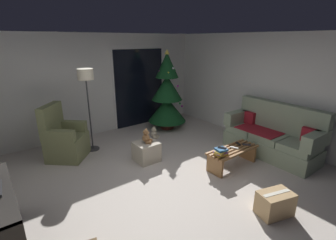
{
  "coord_description": "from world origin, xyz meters",
  "views": [
    {
      "loc": [
        -2.36,
        -2.91,
        2.35
      ],
      "look_at": [
        0.4,
        0.7,
        0.85
      ],
      "focal_mm": 26.28,
      "sensor_mm": 36.0,
      "label": 1
    }
  ],
  "objects": [
    {
      "name": "ground_plane",
      "position": [
        0.0,
        0.0,
        0.0
      ],
      "size": [
        7.0,
        7.0,
        0.0
      ],
      "primitive_type": "plane",
      "color": "#BCB2A8"
    },
    {
      "name": "wall_back",
      "position": [
        0.0,
        3.06,
        1.25
      ],
      "size": [
        5.72,
        0.12,
        2.5
      ],
      "primitive_type": "cube",
      "color": "silver",
      "rests_on": "ground"
    },
    {
      "name": "wall_right",
      "position": [
        2.86,
        0.0,
        1.25
      ],
      "size": [
        0.12,
        6.0,
        2.5
      ],
      "primitive_type": "cube",
      "color": "silver",
      "rests_on": "ground"
    },
    {
      "name": "patio_door_frame",
      "position": [
        1.14,
        2.99,
        1.1
      ],
      "size": [
        1.6,
        0.02,
        2.2
      ],
      "primitive_type": "cube",
      "color": "silver",
      "rests_on": "ground"
    },
    {
      "name": "patio_door_glass",
      "position": [
        1.14,
        2.97,
        1.05
      ],
      "size": [
        1.5,
        0.02,
        2.1
      ],
      "primitive_type": "cube",
      "color": "black",
      "rests_on": "ground"
    },
    {
      "name": "couch",
      "position": [
        2.32,
        -0.42,
        0.4
      ],
      "size": [
        0.82,
        1.96,
        1.08
      ],
      "color": "gray",
      "rests_on": "ground"
    },
    {
      "name": "coffee_table",
      "position": [
        1.2,
        -0.28,
        0.25
      ],
      "size": [
        1.1,
        0.4,
        0.37
      ],
      "color": "olive",
      "rests_on": "ground"
    },
    {
      "name": "remote_white",
      "position": [
        1.25,
        -0.28,
        0.38
      ],
      "size": [
        0.1,
        0.16,
        0.02
      ],
      "primitive_type": "cube",
      "rotation": [
        0.0,
        0.0,
        0.36
      ],
      "color": "silver",
      "rests_on": "coffee_table"
    },
    {
      "name": "remote_silver",
      "position": [
        1.06,
        -0.2,
        0.38
      ],
      "size": [
        0.16,
        0.11,
        0.02
      ],
      "primitive_type": "cube",
      "rotation": [
        0.0,
        0.0,
        5.17
      ],
      "color": "#ADADB2",
      "rests_on": "coffee_table"
    },
    {
      "name": "remote_black",
      "position": [
        1.46,
        -0.2,
        0.38
      ],
      "size": [
        0.11,
        0.16,
        0.02
      ],
      "primitive_type": "cube",
      "rotation": [
        0.0,
        0.0,
        2.67
      ],
      "color": "black",
      "rests_on": "coffee_table"
    },
    {
      "name": "remote_graphite",
      "position": [
        1.55,
        -0.34,
        0.38
      ],
      "size": [
        0.13,
        0.15,
        0.02
      ],
      "primitive_type": "cube",
      "rotation": [
        0.0,
        0.0,
        3.81
      ],
      "color": "#333338",
      "rests_on": "coffee_table"
    },
    {
      "name": "book_stack",
      "position": [
        0.81,
        -0.32,
        0.44
      ],
      "size": [
        0.28,
        0.22,
        0.14
      ],
      "color": "#B79333",
      "rests_on": "coffee_table"
    },
    {
      "name": "cell_phone",
      "position": [
        0.83,
        -0.33,
        0.51
      ],
      "size": [
        0.13,
        0.16,
        0.01
      ],
      "primitive_type": "cube",
      "rotation": [
        0.0,
        0.0,
        0.46
      ],
      "color": "black",
      "rests_on": "book_stack"
    },
    {
      "name": "christmas_tree",
      "position": [
        1.52,
        2.2,
        0.93
      ],
      "size": [
        1.02,
        1.02,
        2.11
      ],
      "color": "#4C1E19",
      "rests_on": "ground"
    },
    {
      "name": "armchair",
      "position": [
        -1.23,
        2.05,
        0.4
      ],
      "size": [
        0.97,
        0.97,
        1.13
      ],
      "color": "olive",
      "rests_on": "ground"
    },
    {
      "name": "floor_lamp",
      "position": [
        -0.64,
        2.1,
        1.51
      ],
      "size": [
        0.32,
        0.32,
        1.78
      ],
      "color": "#2D2D30",
      "rests_on": "ground"
    },
    {
      "name": "ottoman",
      "position": [
        0.02,
        0.93,
        0.2
      ],
      "size": [
        0.44,
        0.44,
        0.39
      ],
      "primitive_type": "cube",
      "color": "#B2A893",
      "rests_on": "ground"
    },
    {
      "name": "teddy_bear_chestnut",
      "position": [
        0.03,
        0.92,
        0.51
      ],
      "size": [
        0.21,
        0.21,
        0.29
      ],
      "color": "brown",
      "rests_on": "ottoman"
    },
    {
      "name": "teddy_bear_cream_by_tree",
      "position": [
        0.83,
        1.84,
        0.12
      ],
      "size": [
        0.21,
        0.22,
        0.29
      ],
      "color": "beige",
      "rests_on": "ground"
    },
    {
      "name": "cardboard_box_taped_mid_floor",
      "position": [
        0.58,
        -1.53,
        0.17
      ],
      "size": [
        0.54,
        0.43,
        0.34
      ],
      "color": "tan",
      "rests_on": "ground"
    }
  ]
}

